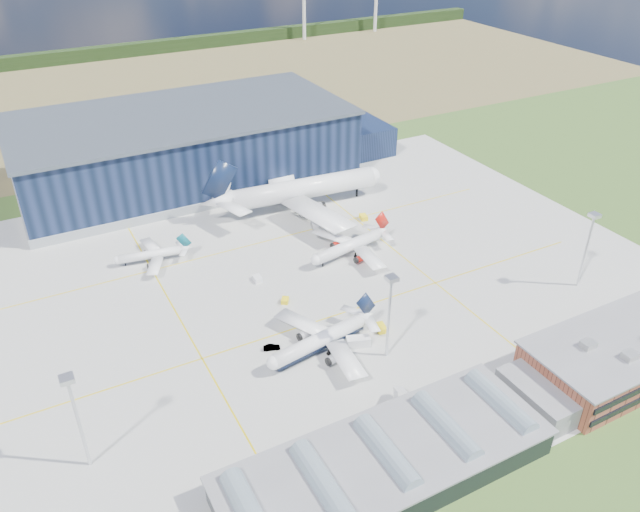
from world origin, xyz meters
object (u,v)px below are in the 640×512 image
Objects in this scene: airstair at (400,400)px; car_a at (563,345)px; gse_tug_b at (285,300)px; ops_building at (620,354)px; gse_cart_a at (258,279)px; gse_tug_c at (363,217)px; airliner_red at (348,241)px; gse_tug_a at (381,328)px; airliner_regional at (149,251)px; light_mast_east at (589,238)px; hangar at (191,148)px; airliner_widebody at (303,179)px; light_mast_center at (390,304)px; light_mast_west at (75,408)px; airliner_navy at (319,334)px; gse_van_a at (358,342)px; car_b at (272,347)px.

airstair is 47.25m from car_a.
airstair is (5.49, -47.39, 1.07)m from gse_tug_b.
ops_building reaches higher than airstair.
gse_cart_a is at bearing 128.44° from ops_building.
airliner_red is at bearing -118.56° from gse_tug_c.
airstair reaches higher than gse_tug_a.
airliner_regional is (-54.49, 25.08, -1.32)m from airliner_red.
airstair is at bearing -167.71° from light_mast_east.
ops_building is 2.00× the size of light_mast_east.
hangar reaches higher than airliner_widebody.
hangar is 125.07m from light_mast_center.
light_mast_west is 57.82m from airliner_navy.
airliner_regional is at bearing -76.98° from airliner_navy.
gse_cart_a reaches higher than gse_tug_b.
airliner_red is 5.40× the size of gse_van_a.
hangar is 2.17× the size of airliner_widebody.
airstair reaches higher than gse_tug_b.
hangar is 83.29m from airliner_red.
airliner_red is 64.58m from airstair.
gse_tug_b is (57.82, 31.76, -14.83)m from light_mast_west.
car_a is (-24.51, -18.00, -14.87)m from light_mast_east.
gse_tug_a is 28.58m from car_b.
car_a is at bearing -72.74° from airliner_widebody.
gse_tug_c is (44.46, 31.43, 0.17)m from gse_tug_b.
light_mast_center reaches higher than gse_tug_b.
gse_cart_a is 0.94× the size of gse_tug_c.
airliner_navy is at bearing -109.29° from airliner_widebody.
airliner_widebody reaches higher than gse_tug_a.
airliner_navy reaches higher than airstair.
gse_tug_b is at bearing 61.05° from car_a.
gse_tug_b is 0.47× the size of gse_van_a.
gse_van_a is at bearing 174.75° from light_mast_east.
hangar is 43.68× the size of gse_cart_a.
light_mast_west is 6.93× the size of gse_cart_a.
gse_tug_a is 0.89× the size of car_b.
gse_tug_b is 0.84× the size of gse_cart_a.
airliner_regional is 4.58× the size of airstair.
airliner_regional is 91.54m from airstair.
car_b is (-27.89, 6.20, -0.09)m from gse_tug_a.
car_a is at bearing -24.53° from gse_tug_a.
light_mast_west reaches higher than gse_cart_a.
gse_tug_b is at bearing 110.98° from light_mast_center.
airliner_widebody is (32.29, 72.27, 5.38)m from airliner_navy.
hangar reaches higher than gse_tug_b.
gse_tug_a is 8.75m from gse_van_a.
airliner_red is at bearing 111.49° from ops_building.
airstair is at bearing -49.10° from gse_tug_b.
light_mast_center is at bearing 180.00° from light_mast_east.
hangar is 4.29× the size of airliner_navy.
airliner_widebody is at bearing 103.38° from ops_building.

